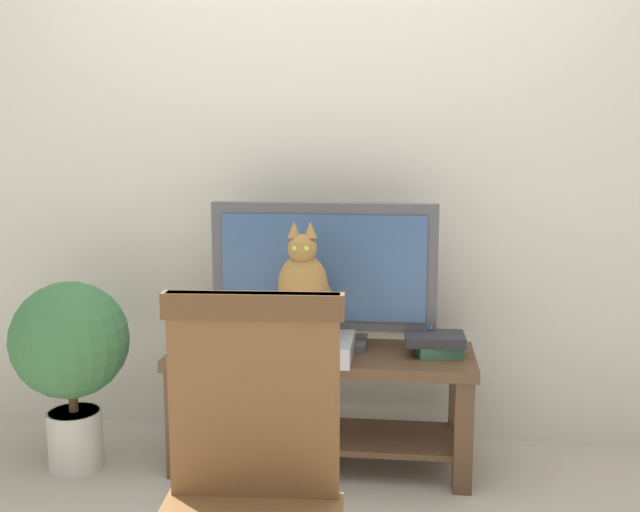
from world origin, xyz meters
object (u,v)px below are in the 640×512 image
at_px(tv_stand, 321,387).
at_px(media_box, 304,348).
at_px(cat, 304,296).
at_px(wooden_chair, 248,486).
at_px(book_stack, 436,343).
at_px(potted_plant, 71,351).
at_px(tv, 324,273).

bearing_deg(tv_stand, media_box, -120.94).
relative_size(tv_stand, cat, 2.63).
xyz_separation_m(wooden_chair, book_stack, (0.46, 1.32, -0.04)).
relative_size(tv_stand, media_box, 3.24).
xyz_separation_m(tv_stand, wooden_chair, (-0.01, -1.32, 0.23)).
bearing_deg(potted_plant, tv_stand, 7.66).
distance_m(book_stack, potted_plant, 1.43).
height_order(tv, media_box, tv).
xyz_separation_m(media_box, wooden_chair, (0.05, -1.23, 0.04)).
bearing_deg(tv, cat, -106.25).
relative_size(book_stack, potted_plant, 0.31).
relative_size(media_box, potted_plant, 0.49).
xyz_separation_m(tv, cat, (-0.05, -0.19, -0.06)).
height_order(cat, book_stack, cat).
bearing_deg(media_box, tv_stand, 59.06).
bearing_deg(tv_stand, book_stack, 0.73).
distance_m(media_box, cat, 0.21).
bearing_deg(media_box, tv, 72.05).
bearing_deg(potted_plant, tv, 12.09).
bearing_deg(book_stack, tv, 170.79).
xyz_separation_m(media_box, cat, (0.00, -0.02, 0.21)).
bearing_deg(cat, tv_stand, 63.25).
distance_m(tv_stand, book_stack, 0.49).
relative_size(tv, media_box, 2.43).
height_order(media_box, wooden_chair, wooden_chair).
bearing_deg(tv_stand, tv, 89.98).
relative_size(wooden_chair, book_stack, 4.17).
xyz_separation_m(tv, book_stack, (0.45, -0.07, -0.26)).
bearing_deg(tv, wooden_chair, -90.41).
xyz_separation_m(tv_stand, media_box, (-0.06, -0.09, 0.19)).
xyz_separation_m(media_box, book_stack, (0.50, 0.10, 0.01)).
xyz_separation_m(tv_stand, tv, (0.00, 0.08, 0.45)).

